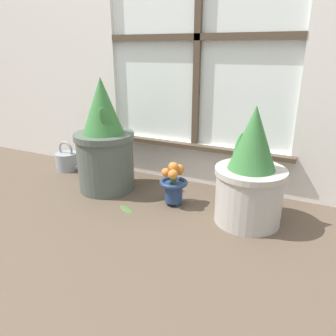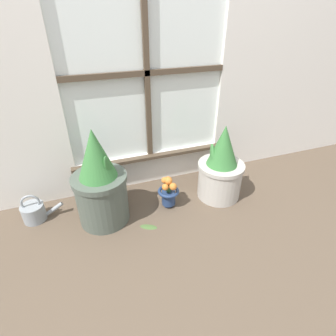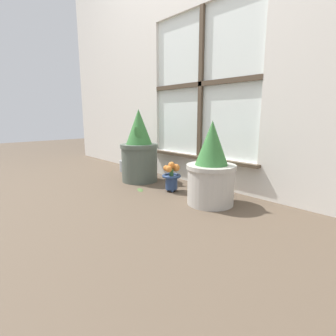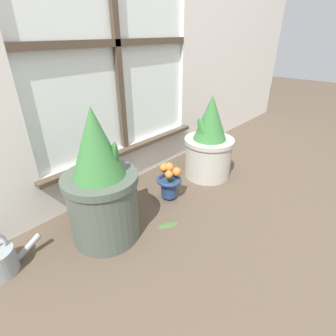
% 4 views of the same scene
% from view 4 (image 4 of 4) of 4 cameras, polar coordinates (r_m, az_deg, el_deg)
% --- Properties ---
extents(ground_plane, '(10.00, 10.00, 0.00)m').
position_cam_4_polar(ground_plane, '(1.47, 4.29, -9.17)').
color(ground_plane, brown).
extents(potted_plant_left, '(0.33, 0.33, 0.63)m').
position_cam_4_polar(potted_plant_left, '(1.19, -14.31, -4.00)').
color(potted_plant_left, '#4C564C').
rests_on(potted_plant_left, ground_plane).
extents(potted_plant_right, '(0.32, 0.32, 0.55)m').
position_cam_4_polar(potted_plant_right, '(1.73, 8.91, 5.21)').
color(potted_plant_right, '#B7B2A8').
rests_on(potted_plant_right, ground_plane).
extents(flower_vase, '(0.15, 0.15, 0.23)m').
position_cam_4_polar(flower_vase, '(1.50, 0.20, -2.70)').
color(flower_vase, navy).
rests_on(flower_vase, ground_plane).
extents(fallen_leaf, '(0.12, 0.09, 0.01)m').
position_cam_4_polar(fallen_leaf, '(1.37, -0.19, -12.13)').
color(fallen_leaf, '#476633').
rests_on(fallen_leaf, ground_plane).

